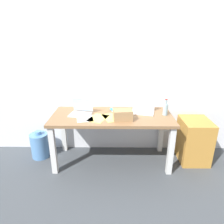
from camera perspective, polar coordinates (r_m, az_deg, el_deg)
name	(u,v)px	position (r m, az deg, el deg)	size (l,w,h in m)	color
ground_plane	(112,160)	(3.13, 0.00, -13.49)	(8.00, 8.00, 0.00)	#42474C
back_wall	(112,69)	(3.03, 0.09, 12.05)	(5.20, 0.08, 2.60)	white
desk	(112,122)	(2.82, 0.00, -2.88)	(1.67, 0.70, 0.73)	olive
laptop_left	(81,111)	(2.84, -8.76, 0.24)	(0.33, 0.30, 0.22)	silver
laptop_right	(143,109)	(2.92, 8.77, 0.91)	(0.36, 0.29, 0.22)	silver
beer_bottle	(165,109)	(2.86, 14.90, 0.81)	(0.07, 0.07, 0.23)	#99B7C1
computer_mouse	(112,109)	(2.96, 0.11, 0.77)	(0.06, 0.10, 0.03)	#338CC6
cardboard_box	(123,115)	(2.61, 3.05, -0.87)	(0.24, 0.16, 0.14)	tan
paper_yellow_folder	(98,118)	(2.69, -3.97, -1.74)	(0.21, 0.30, 0.00)	#F4E06B
paper_sheet_front_left	(85,118)	(2.73, -7.70, -1.59)	(0.21, 0.30, 0.00)	white
paper_sheet_center	(112,117)	(2.71, 0.04, -1.55)	(0.21, 0.30, 0.00)	#F4E06B
paper_sheet_near_back	(122,113)	(2.87, 2.84, -0.26)	(0.21, 0.30, 0.00)	white
water_cooler_jug	(40,145)	(3.31, -19.75, -8.84)	(0.27, 0.27, 0.43)	#598CC6
filing_cabinet	(194,140)	(3.22, 22.13, -7.46)	(0.40, 0.48, 0.64)	#C68938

